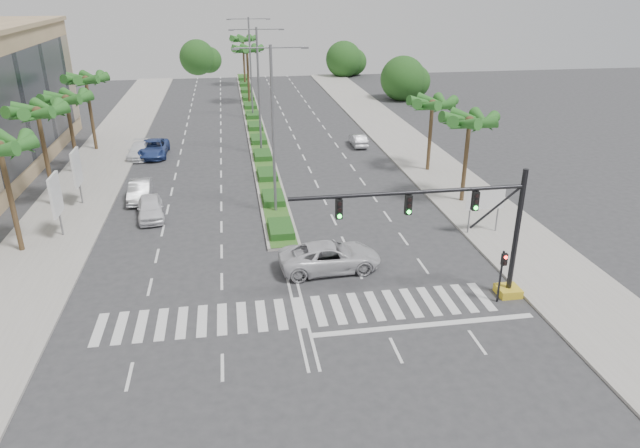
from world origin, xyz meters
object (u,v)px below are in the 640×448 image
object	(u,v)px
car_parked_b	(140,191)
car_parked_a	(150,208)
car_parked_c	(154,148)
car_right	(358,140)
car_crossing	(330,257)
car_parked_d	(139,151)

from	to	relation	value
car_parked_b	car_parked_a	bearing A→B (deg)	-74.47
car_parked_c	car_right	world-z (taller)	car_parked_c
car_parked_a	car_right	bearing A→B (deg)	33.53
car_parked_c	car_right	xyz separation A→B (m)	(20.60, 0.42, -0.14)
car_parked_a	car_crossing	world-z (taller)	car_crossing
car_parked_a	car_parked_d	xyz separation A→B (m)	(-2.79, 16.07, -0.08)
car_parked_d	car_right	bearing A→B (deg)	3.96
car_parked_a	car_parked_d	distance (m)	16.31
car_right	car_parked_b	bearing A→B (deg)	32.78
car_parked_a	car_parked_b	xyz separation A→B (m)	(-1.21, 3.96, -0.01)
car_parked_a	car_right	world-z (taller)	car_parked_a
car_parked_c	car_parked_a	bearing A→B (deg)	-84.04
car_parked_a	car_parked_d	world-z (taller)	car_parked_a
car_parked_a	car_crossing	bearing A→B (deg)	-48.96
car_parked_a	car_crossing	xyz separation A→B (m)	(11.39, -10.00, 0.08)
car_crossing	car_right	world-z (taller)	car_crossing
car_parked_a	car_crossing	distance (m)	15.16
car_parked_a	car_parked_c	bearing A→B (deg)	87.31
car_parked_c	car_crossing	xyz separation A→B (m)	(12.83, -26.37, 0.06)
car_parked_d	car_parked_b	bearing A→B (deg)	-80.52
car_parked_d	car_crossing	size ratio (longest dim) A/B	0.78
car_parked_c	car_parked_b	bearing A→B (deg)	-88.03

